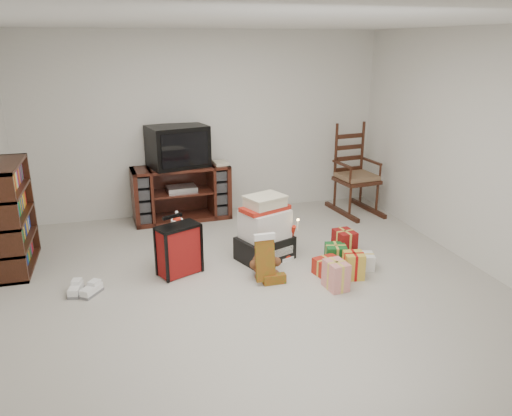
{
  "coord_description": "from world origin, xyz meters",
  "views": [
    {
      "loc": [
        -1.15,
        -4.32,
        2.34
      ],
      "look_at": [
        0.21,
        0.6,
        0.63
      ],
      "focal_mm": 35.0,
      "sensor_mm": 36.0,
      "label": 1
    }
  ],
  "objects_px": {
    "rocking_chair": "(354,181)",
    "red_suitcase": "(179,250)",
    "teddy_bear": "(264,260)",
    "crt_television": "(178,146)",
    "tv_stand": "(181,193)",
    "bookshelf": "(12,218)",
    "santa_figurine": "(282,238)",
    "sneaker_pair": "(84,290)",
    "mrs_claus_figurine": "(178,245)",
    "gift_cluster": "(343,261)",
    "gift_pile": "(265,232)"
  },
  "relations": [
    {
      "from": "rocking_chair",
      "to": "santa_figurine",
      "type": "distance_m",
      "value": 2.02
    },
    {
      "from": "teddy_bear",
      "to": "crt_television",
      "type": "relative_size",
      "value": 0.46
    },
    {
      "from": "bookshelf",
      "to": "sneaker_pair",
      "type": "xyz_separation_m",
      "value": [
        0.71,
        -0.85,
        -0.51
      ]
    },
    {
      "from": "gift_cluster",
      "to": "mrs_claus_figurine",
      "type": "bearing_deg",
      "value": 158.97
    },
    {
      "from": "tv_stand",
      "to": "santa_figurine",
      "type": "xyz_separation_m",
      "value": [
        0.91,
        -1.6,
        -0.14
      ]
    },
    {
      "from": "bookshelf",
      "to": "gift_cluster",
      "type": "relative_size",
      "value": 1.2
    },
    {
      "from": "tv_stand",
      "to": "santa_figurine",
      "type": "relative_size",
      "value": 2.17
    },
    {
      "from": "sneaker_pair",
      "to": "santa_figurine",
      "type": "bearing_deg",
      "value": 29.51
    },
    {
      "from": "red_suitcase",
      "to": "sneaker_pair",
      "type": "height_order",
      "value": "red_suitcase"
    },
    {
      "from": "bookshelf",
      "to": "santa_figurine",
      "type": "relative_size",
      "value": 1.89
    },
    {
      "from": "rocking_chair",
      "to": "crt_television",
      "type": "height_order",
      "value": "rocking_chair"
    },
    {
      "from": "teddy_bear",
      "to": "sneaker_pair",
      "type": "distance_m",
      "value": 1.82
    },
    {
      "from": "mrs_claus_figurine",
      "to": "crt_television",
      "type": "relative_size",
      "value": 0.71
    },
    {
      "from": "bookshelf",
      "to": "santa_figurine",
      "type": "distance_m",
      "value": 2.91
    },
    {
      "from": "rocking_chair",
      "to": "red_suitcase",
      "type": "distance_m",
      "value": 3.05
    },
    {
      "from": "sneaker_pair",
      "to": "teddy_bear",
      "type": "bearing_deg",
      "value": 18.96
    },
    {
      "from": "santa_figurine",
      "to": "tv_stand",
      "type": "bearing_deg",
      "value": 119.66
    },
    {
      "from": "red_suitcase",
      "to": "teddy_bear",
      "type": "relative_size",
      "value": 1.64
    },
    {
      "from": "tv_stand",
      "to": "sneaker_pair",
      "type": "height_order",
      "value": "tv_stand"
    },
    {
      "from": "rocking_chair",
      "to": "santa_figurine",
      "type": "bearing_deg",
      "value": -146.5
    },
    {
      "from": "tv_stand",
      "to": "santa_figurine",
      "type": "height_order",
      "value": "tv_stand"
    },
    {
      "from": "red_suitcase",
      "to": "santa_figurine",
      "type": "height_order",
      "value": "red_suitcase"
    },
    {
      "from": "red_suitcase",
      "to": "sneaker_pair",
      "type": "distance_m",
      "value": 1.01
    },
    {
      "from": "rocking_chair",
      "to": "sneaker_pair",
      "type": "relative_size",
      "value": 3.74
    },
    {
      "from": "teddy_bear",
      "to": "crt_television",
      "type": "height_order",
      "value": "crt_television"
    },
    {
      "from": "gift_pile",
      "to": "gift_cluster",
      "type": "distance_m",
      "value": 0.91
    },
    {
      "from": "rocking_chair",
      "to": "gift_cluster",
      "type": "relative_size",
      "value": 1.36
    },
    {
      "from": "rocking_chair",
      "to": "teddy_bear",
      "type": "bearing_deg",
      "value": -144.55
    },
    {
      "from": "tv_stand",
      "to": "rocking_chair",
      "type": "bearing_deg",
      "value": -10.55
    },
    {
      "from": "red_suitcase",
      "to": "mrs_claus_figurine",
      "type": "relative_size",
      "value": 1.06
    },
    {
      "from": "tv_stand",
      "to": "teddy_bear",
      "type": "distance_m",
      "value": 2.08
    },
    {
      "from": "gift_pile",
      "to": "rocking_chair",
      "type": "bearing_deg",
      "value": 15.14
    },
    {
      "from": "gift_pile",
      "to": "red_suitcase",
      "type": "relative_size",
      "value": 1.14
    },
    {
      "from": "tv_stand",
      "to": "santa_figurine",
      "type": "distance_m",
      "value": 1.85
    },
    {
      "from": "crt_television",
      "to": "gift_pile",
      "type": "bearing_deg",
      "value": -79.29
    },
    {
      "from": "gift_pile",
      "to": "mrs_claus_figurine",
      "type": "xyz_separation_m",
      "value": [
        -0.95,
        0.12,
        -0.09
      ]
    },
    {
      "from": "tv_stand",
      "to": "red_suitcase",
      "type": "xyz_separation_m",
      "value": [
        -0.26,
        -1.72,
        -0.1
      ]
    },
    {
      "from": "gift_pile",
      "to": "gift_cluster",
      "type": "height_order",
      "value": "gift_pile"
    },
    {
      "from": "red_suitcase",
      "to": "mrs_claus_figurine",
      "type": "height_order",
      "value": "red_suitcase"
    },
    {
      "from": "mrs_claus_figurine",
      "to": "sneaker_pair",
      "type": "height_order",
      "value": "mrs_claus_figurine"
    },
    {
      "from": "tv_stand",
      "to": "crt_television",
      "type": "distance_m",
      "value": 0.65
    },
    {
      "from": "gift_pile",
      "to": "red_suitcase",
      "type": "xyz_separation_m",
      "value": [
        -0.98,
        -0.13,
        -0.04
      ]
    },
    {
      "from": "bookshelf",
      "to": "gift_cluster",
      "type": "bearing_deg",
      "value": -17.27
    },
    {
      "from": "bookshelf",
      "to": "santa_figurine",
      "type": "bearing_deg",
      "value": -10.8
    },
    {
      "from": "tv_stand",
      "to": "gift_pile",
      "type": "xyz_separation_m",
      "value": [
        0.72,
        -1.58,
        -0.05
      ]
    },
    {
      "from": "teddy_bear",
      "to": "crt_television",
      "type": "distance_m",
      "value": 2.27
    },
    {
      "from": "crt_television",
      "to": "rocking_chair",
      "type": "bearing_deg",
      "value": -21.51
    },
    {
      "from": "rocking_chair",
      "to": "gift_pile",
      "type": "height_order",
      "value": "rocking_chair"
    },
    {
      "from": "gift_pile",
      "to": "santa_figurine",
      "type": "height_order",
      "value": "gift_pile"
    },
    {
      "from": "teddy_bear",
      "to": "mrs_claus_figurine",
      "type": "distance_m",
      "value": 0.98
    }
  ]
}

